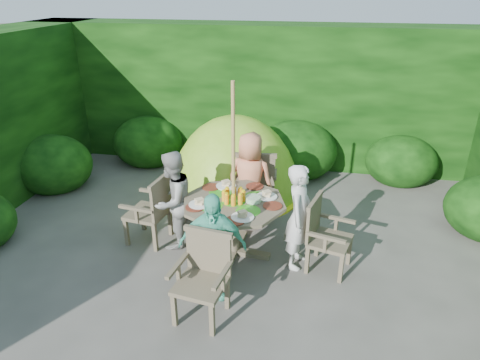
% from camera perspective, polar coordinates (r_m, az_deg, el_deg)
% --- Properties ---
extents(ground, '(60.00, 60.00, 0.00)m').
position_cam_1_polar(ground, '(5.07, -2.61, -13.59)').
color(ground, '#4A4842').
rests_on(ground, ground).
extents(hedge_enclosure, '(9.00, 9.00, 2.50)m').
position_cam_1_polar(hedge_enclosure, '(5.61, 0.30, 5.05)').
color(hedge_enclosure, black).
rests_on(hedge_enclosure, ground).
extents(patio_table, '(1.39, 1.39, 0.90)m').
position_cam_1_polar(patio_table, '(5.22, -0.79, -3.99)').
color(patio_table, '#483F2F').
rests_on(patio_table, ground).
extents(parasol_pole, '(0.05, 0.05, 2.20)m').
position_cam_1_polar(parasol_pole, '(5.01, -0.87, 0.70)').
color(parasol_pole, olive).
rests_on(parasol_pole, ground).
extents(garden_chair_right, '(0.58, 0.62, 0.86)m').
position_cam_1_polar(garden_chair_right, '(5.16, 11.17, -7.11)').
color(garden_chair_right, '#483F2F').
rests_on(garden_chair_right, ground).
extents(garden_chair_left, '(0.55, 0.60, 0.90)m').
position_cam_1_polar(garden_chair_left, '(5.66, -11.61, -3.80)').
color(garden_chair_left, '#483F2F').
rests_on(garden_chair_left, ground).
extents(garden_chair_back, '(0.64, 0.58, 0.98)m').
position_cam_1_polar(garden_chair_back, '(6.21, 2.15, -0.18)').
color(garden_chair_back, '#483F2F').
rests_on(garden_chair_back, ground).
extents(garden_chair_front, '(0.59, 0.54, 0.88)m').
position_cam_1_polar(garden_chair_front, '(4.43, -4.88, -12.47)').
color(garden_chair_front, '#483F2F').
rests_on(garden_chair_front, ground).
extents(child_right, '(0.38, 0.52, 1.31)m').
position_cam_1_polar(child_right, '(5.07, 7.90, -4.89)').
color(child_right, silver).
rests_on(child_right, ground).
extents(child_left, '(0.65, 0.74, 1.29)m').
position_cam_1_polar(child_left, '(5.47, -8.92, -2.71)').
color(child_left, '#9A9A95').
rests_on(child_left, ground).
extents(child_back, '(0.71, 0.52, 1.35)m').
position_cam_1_polar(child_back, '(5.89, 1.35, 0.01)').
color(child_back, '#D97F59').
rests_on(child_back, ground).
extents(child_front, '(0.76, 0.39, 1.24)m').
position_cam_1_polar(child_front, '(4.58, -3.70, -8.80)').
color(child_front, '#55C7A7').
rests_on(child_front, ground).
extents(dome_tent, '(2.63, 2.63, 2.54)m').
position_cam_1_polar(dome_tent, '(7.11, -0.75, -1.44)').
color(dome_tent, '#7FB422').
rests_on(dome_tent, ground).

